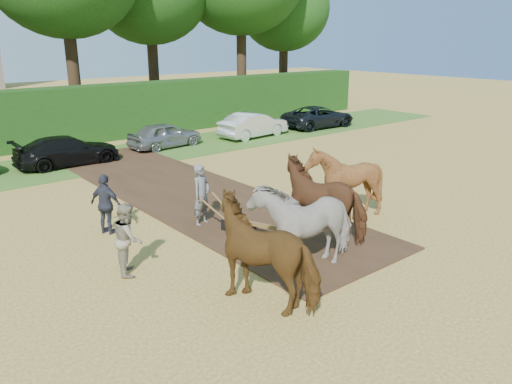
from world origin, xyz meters
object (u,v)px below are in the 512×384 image
Objects in this scene: spectator_far at (106,204)px; plough_team at (311,209)px; spectator_near at (128,238)px; parked_cars at (88,147)px.

plough_team is at bearing -166.96° from spectator_far.
plough_team is (4.42, -1.78, 0.25)m from spectator_near.
spectator_near reaches higher than parked_cars.
spectator_far is 9.42m from parked_cars.
plough_team reaches higher than spectator_far.
plough_team reaches higher than spectator_near.
spectator_near is 12.23m from parked_cars.
plough_team is 0.21× the size of parked_cars.
parked_cars is (-0.80, 13.46, -0.45)m from plough_team.
spectator_far is 5.91m from plough_team.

